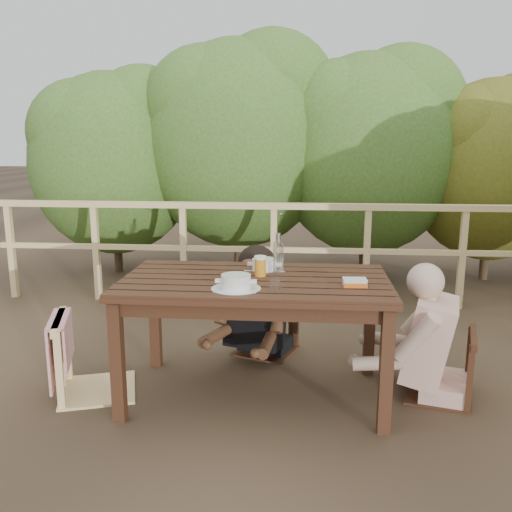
# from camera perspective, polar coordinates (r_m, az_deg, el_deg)

# --- Properties ---
(ground) EXTENTS (60.00, 60.00, 0.00)m
(ground) POSITION_cam_1_polar(r_m,az_deg,el_deg) (3.62, -0.07, -14.25)
(ground) COLOR brown
(ground) RESTS_ON ground
(table) EXTENTS (1.63, 0.92, 0.76)m
(table) POSITION_cam_1_polar(r_m,az_deg,el_deg) (3.47, -0.07, -8.64)
(table) COLOR #331C10
(table) RESTS_ON ground
(chair_left) EXTENTS (0.61, 0.61, 0.98)m
(chair_left) POSITION_cam_1_polar(r_m,az_deg,el_deg) (3.62, -16.60, -6.39)
(chair_left) COLOR #E9C684
(chair_left) RESTS_ON ground
(chair_far) EXTENTS (0.54, 0.54, 0.85)m
(chair_far) POSITION_cam_1_polar(r_m,az_deg,el_deg) (4.15, 1.01, -4.49)
(chair_far) COLOR #331C10
(chair_far) RESTS_ON ground
(chair_right) EXTENTS (0.51, 0.51, 0.83)m
(chair_right) POSITION_cam_1_polar(r_m,az_deg,el_deg) (3.63, 18.95, -7.72)
(chair_right) COLOR #331C10
(chair_right) RESTS_ON ground
(woman) EXTENTS (0.71, 0.79, 1.31)m
(woman) POSITION_cam_1_polar(r_m,az_deg,el_deg) (4.11, 1.04, -1.33)
(woman) COLOR black
(woman) RESTS_ON ground
(diner_right) EXTENTS (0.82, 0.73, 1.41)m
(diner_right) POSITION_cam_1_polar(r_m,az_deg,el_deg) (3.55, 19.74, -3.32)
(diner_right) COLOR #DBA895
(diner_right) RESTS_ON ground
(railing) EXTENTS (5.60, 0.10, 1.01)m
(railing) POSITION_cam_1_polar(r_m,az_deg,el_deg) (5.35, 1.87, 0.20)
(railing) COLOR #E9C684
(railing) RESTS_ON ground
(hedge_row) EXTENTS (6.60, 1.60, 3.80)m
(hedge_row) POSITION_cam_1_polar(r_m,az_deg,el_deg) (6.44, 6.27, 14.61)
(hedge_row) COLOR #3C5F23
(hedge_row) RESTS_ON ground
(soup_near) EXTENTS (0.29, 0.29, 0.10)m
(soup_near) POSITION_cam_1_polar(r_m,az_deg,el_deg) (3.12, -2.10, -2.82)
(soup_near) COLOR silver
(soup_near) RESTS_ON table
(soup_far) EXTENTS (0.27, 0.27, 0.09)m
(soup_far) POSITION_cam_1_polar(r_m,az_deg,el_deg) (3.55, 0.90, -1.01)
(soup_far) COLOR white
(soup_far) RESTS_ON table
(beer_glass) EXTENTS (0.07, 0.07, 0.14)m
(beer_glass) POSITION_cam_1_polar(r_m,az_deg,el_deg) (3.39, 0.45, -1.18)
(beer_glass) COLOR gold
(beer_glass) RESTS_ON table
(bottle) EXTENTS (0.07, 0.07, 0.28)m
(bottle) POSITION_cam_1_polar(r_m,az_deg,el_deg) (3.42, 2.33, 0.09)
(bottle) COLOR silver
(bottle) RESTS_ON table
(tumbler) EXTENTS (0.06, 0.06, 0.07)m
(tumbler) POSITION_cam_1_polar(r_m,az_deg,el_deg) (3.09, 1.98, -3.18)
(tumbler) COLOR silver
(tumbler) RESTS_ON table
(butter_tub) EXTENTS (0.14, 0.11, 0.06)m
(butter_tub) POSITION_cam_1_polar(r_m,az_deg,el_deg) (3.22, 10.29, -2.87)
(butter_tub) COLOR silver
(butter_tub) RESTS_ON table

